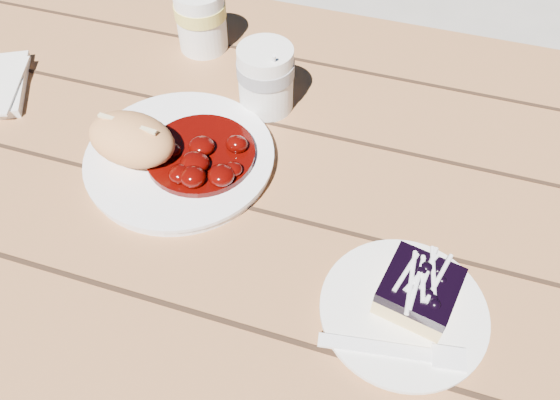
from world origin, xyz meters
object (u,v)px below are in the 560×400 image
(picnic_table, at_px, (366,257))
(main_plate, at_px, (180,158))
(dessert_plate, at_px, (403,311))
(coffee_cup, at_px, (266,79))
(bread_roll, at_px, (132,139))
(second_cup, at_px, (201,20))
(blueberry_cake, at_px, (419,290))

(picnic_table, distance_m, main_plate, 0.33)
(main_plate, bearing_deg, picnic_table, 6.58)
(picnic_table, height_order, dessert_plate, dessert_plate)
(main_plate, relative_size, coffee_cup, 2.52)
(dessert_plate, distance_m, coffee_cup, 0.39)
(bread_roll, bearing_deg, second_cup, 93.53)
(picnic_table, xyz_separation_m, coffee_cup, (-0.20, 0.12, 0.21))
(bread_roll, relative_size, second_cup, 1.22)
(dessert_plate, bearing_deg, coffee_cup, 131.85)
(picnic_table, bearing_deg, bread_roll, -171.10)
(bread_roll, xyz_separation_m, coffee_cup, (0.13, 0.17, 0.00))
(picnic_table, relative_size, blueberry_cake, 21.86)
(picnic_table, xyz_separation_m, bread_roll, (-0.33, -0.05, 0.21))
(bread_roll, height_order, second_cup, second_cup)
(main_plate, bearing_deg, second_cup, 105.53)
(picnic_table, xyz_separation_m, blueberry_cake, (0.07, -0.16, 0.19))
(coffee_cup, bearing_deg, bread_roll, -127.79)
(second_cup, bearing_deg, main_plate, -74.47)
(blueberry_cake, relative_size, second_cup, 0.91)
(main_plate, height_order, dessert_plate, main_plate)
(picnic_table, xyz_separation_m, second_cup, (-0.35, 0.23, 0.21))
(dessert_plate, relative_size, blueberry_cake, 1.99)
(main_plate, height_order, second_cup, second_cup)
(bread_roll, relative_size, coffee_cup, 1.22)
(picnic_table, bearing_deg, second_cup, 146.81)
(picnic_table, distance_m, blueberry_cake, 0.26)
(blueberry_cake, bearing_deg, bread_roll, 176.73)
(bread_roll, xyz_separation_m, second_cup, (-0.02, 0.28, 0.00))
(coffee_cup, bearing_deg, dessert_plate, -48.15)
(blueberry_cake, bearing_deg, coffee_cup, 145.73)
(dessert_plate, bearing_deg, blueberry_cake, 56.31)
(picnic_table, bearing_deg, dessert_plate, -71.57)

